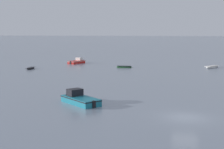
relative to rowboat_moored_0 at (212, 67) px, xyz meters
name	(u,v)px	position (x,y,z in m)	size (l,w,h in m)	color
ground_plane	(185,118)	(-9.31, -45.10, -0.19)	(800.00, 800.00, 0.00)	gray
rowboat_moored_0	(212,67)	(0.00, 0.00, 0.00)	(3.94, 4.24, 0.68)	white
rowboat_moored_1	(124,67)	(-19.81, -1.91, -0.03)	(3.57, 1.33, 0.56)	#23602D
rowboat_moored_2	(31,68)	(-39.96, -7.63, -0.05)	(1.24, 3.21, 0.50)	black
motorboat_moored_0	(76,99)	(-21.79, -39.72, 0.18)	(6.08, 5.98, 2.41)	#197084
motorboat_moored_2	(79,62)	(-32.52, 6.53, 0.14)	(4.14, 6.00, 2.17)	red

